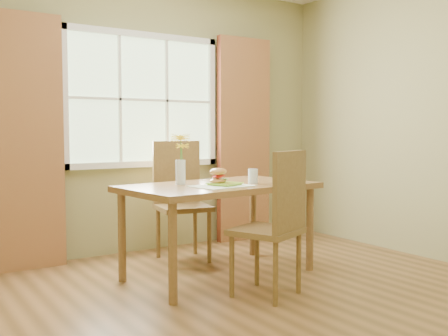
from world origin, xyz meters
TOP-DOWN VIEW (x-y plane):
  - room at (0.00, 0.00)m, footprint 4.24×3.84m
  - window at (0.00, 1.87)m, footprint 1.62×0.06m
  - curtain_left at (-1.15, 1.78)m, footprint 0.65×0.08m
  - curtain_right at (1.15, 1.78)m, footprint 0.65×0.08m
  - dining_table at (0.13, 0.69)m, footprint 1.65×1.04m
  - chair_near at (0.17, -0.01)m, footprint 0.58×0.58m
  - chair_far at (0.15, 1.40)m, footprint 0.53×0.53m
  - placemat at (0.04, 0.52)m, footprint 0.49×0.39m
  - plate at (0.09, 0.55)m, footprint 0.28×0.28m
  - croissant_sandwich at (0.05, 0.58)m, footprint 0.19×0.16m
  - water_glass at (0.40, 0.59)m, footprint 0.08×0.08m
  - flower_vase at (-0.15, 0.84)m, footprint 0.17×0.17m

SIDE VIEW (x-z plane):
  - chair_near at x=0.17m, z-range 0.05..1.11m
  - chair_far at x=0.15m, z-range 0.05..1.16m
  - dining_table at x=0.13m, z-range 0.30..1.06m
  - placemat at x=0.04m, z-range 0.76..0.77m
  - plate at x=0.09m, z-range 0.77..0.78m
  - water_glass at x=0.40m, z-range 0.76..0.88m
  - croissant_sandwich at x=0.05m, z-range 0.78..0.90m
  - flower_vase at x=-0.15m, z-range 0.80..1.22m
  - curtain_left at x=-1.15m, z-range 0.00..2.20m
  - curtain_right at x=1.15m, z-range 0.00..2.20m
  - room at x=0.00m, z-range -0.02..2.72m
  - window at x=0.00m, z-range 0.84..2.16m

